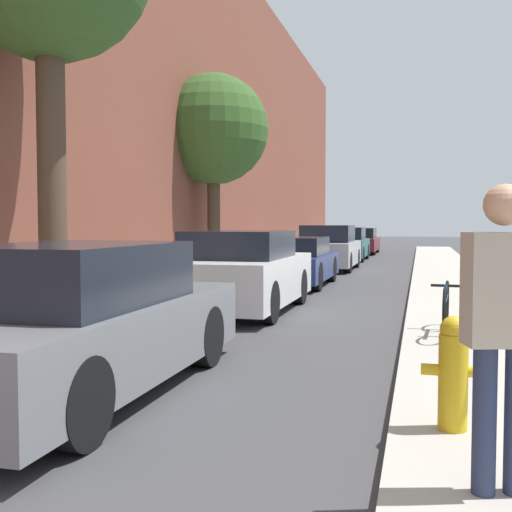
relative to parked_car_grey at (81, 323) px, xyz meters
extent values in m
plane|color=#3D3D3F|center=(0.95, 9.48, -0.67)|extent=(120.00, 120.00, 0.00)
cube|color=#ADA89E|center=(-1.95, 9.48, -0.61)|extent=(2.00, 52.00, 0.12)
cube|color=#ADA89E|center=(3.85, 9.48, -0.61)|extent=(2.00, 52.00, 0.12)
cube|color=brown|center=(-3.30, 9.48, 4.50)|extent=(0.70, 52.00, 10.34)
cylinder|color=black|center=(-0.75, 1.39, -0.33)|extent=(0.22, 0.68, 0.68)
cylinder|color=black|center=(0.75, 1.39, -0.33)|extent=(0.22, 0.68, 0.68)
cylinder|color=black|center=(0.75, -1.30, -0.33)|extent=(0.22, 0.68, 0.68)
cube|color=slate|center=(0.00, 0.04, -0.15)|extent=(1.69, 4.35, 0.68)
cube|color=black|center=(0.00, -0.13, 0.47)|extent=(1.49, 2.26, 0.55)
cylinder|color=black|center=(-0.86, 6.99, -0.32)|extent=(0.22, 0.70, 0.70)
cylinder|color=black|center=(0.74, 6.99, -0.32)|extent=(0.22, 0.70, 0.70)
cylinder|color=black|center=(-0.86, 4.42, -0.32)|extent=(0.22, 0.70, 0.70)
cylinder|color=black|center=(0.74, 4.42, -0.32)|extent=(0.22, 0.70, 0.70)
cube|color=silver|center=(-0.06, 5.70, -0.08)|extent=(1.82, 4.13, 0.79)
cube|color=black|center=(-0.06, 5.54, 0.55)|extent=(1.60, 2.15, 0.48)
cylinder|color=black|center=(-0.83, 11.86, -0.32)|extent=(0.22, 0.70, 0.70)
cylinder|color=black|center=(0.71, 11.86, -0.32)|extent=(0.22, 0.70, 0.70)
cylinder|color=black|center=(-0.83, 9.33, -0.32)|extent=(0.22, 0.70, 0.70)
cylinder|color=black|center=(0.71, 9.33, -0.32)|extent=(0.22, 0.70, 0.70)
cube|color=navy|center=(-0.06, 10.60, -0.18)|extent=(1.76, 4.08, 0.60)
cube|color=black|center=(-0.06, 10.43, 0.35)|extent=(1.55, 2.12, 0.45)
cylinder|color=black|center=(-0.77, 17.48, -0.33)|extent=(0.22, 0.68, 0.68)
cylinder|color=black|center=(0.83, 17.48, -0.33)|extent=(0.22, 0.68, 0.68)
cylinder|color=black|center=(-0.77, 14.87, -0.33)|extent=(0.22, 0.68, 0.68)
cylinder|color=black|center=(0.83, 14.87, -0.33)|extent=(0.22, 0.68, 0.68)
cube|color=silver|center=(0.03, 16.18, -0.10)|extent=(1.82, 4.22, 0.77)
cube|color=black|center=(0.03, 16.01, 0.57)|extent=(1.60, 2.19, 0.57)
cylinder|color=black|center=(-0.73, 22.98, -0.34)|extent=(0.22, 0.67, 0.67)
cylinder|color=black|center=(0.74, 22.98, -0.34)|extent=(0.22, 0.67, 0.67)
cylinder|color=black|center=(-0.73, 20.54, -0.34)|extent=(0.22, 0.67, 0.67)
cylinder|color=black|center=(0.74, 20.54, -0.34)|extent=(0.22, 0.67, 0.67)
cube|color=#1E6066|center=(0.01, 21.76, -0.13)|extent=(1.67, 3.94, 0.72)
cube|color=black|center=(0.01, 21.60, 0.49)|extent=(1.47, 2.05, 0.51)
cylinder|color=black|center=(-0.81, 29.14, -0.33)|extent=(0.22, 0.68, 0.68)
cylinder|color=black|center=(0.81, 29.14, -0.33)|extent=(0.22, 0.68, 0.68)
cylinder|color=black|center=(-0.81, 26.31, -0.33)|extent=(0.22, 0.68, 0.68)
cylinder|color=black|center=(0.81, 26.31, -0.33)|extent=(0.22, 0.68, 0.68)
cube|color=maroon|center=(0.00, 27.72, -0.17)|extent=(1.84, 4.56, 0.63)
cube|color=black|center=(0.00, 27.54, 0.41)|extent=(1.62, 2.37, 0.52)
cylinder|color=#4C3A2B|center=(-1.77, 2.34, 1.59)|extent=(0.38, 0.38, 4.29)
cylinder|color=#4C3A2B|center=(-2.43, 11.18, 1.05)|extent=(0.35, 0.35, 3.21)
sphere|color=#335623|center=(-2.43, 11.18, 3.48)|extent=(3.01, 3.01, 3.01)
cylinder|color=gold|center=(3.30, -0.54, -0.21)|extent=(0.21, 0.21, 0.69)
sphere|color=gold|center=(3.30, -0.54, 0.17)|extent=(0.20, 0.20, 0.20)
cylinder|color=gold|center=(3.14, -0.54, -0.13)|extent=(0.14, 0.08, 0.08)
cylinder|color=gold|center=(3.46, -0.54, -0.13)|extent=(0.14, 0.08, 0.08)
cylinder|color=#283351|center=(3.41, -1.62, -0.14)|extent=(0.16, 0.16, 0.82)
cube|color=#B2A893|center=(3.50, -1.60, 0.58)|extent=(0.44, 0.31, 0.62)
sphere|color=tan|center=(3.50, -1.60, 1.03)|extent=(0.23, 0.23, 0.23)
torus|color=black|center=(3.44, 4.00, -0.21)|extent=(0.09, 0.68, 0.68)
torus|color=black|center=(3.37, 3.02, -0.21)|extent=(0.09, 0.68, 0.68)
cube|color=#235193|center=(3.40, 3.51, -0.06)|extent=(0.09, 0.83, 0.04)
cylinder|color=#235193|center=(3.39, 3.33, 0.03)|extent=(0.04, 0.04, 0.19)
cube|color=black|center=(3.43, 3.92, 0.06)|extent=(0.44, 0.07, 0.04)
camera|label=1|loc=(3.06, -5.21, 0.94)|focal=44.04mm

